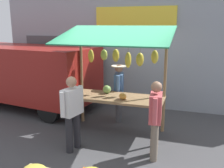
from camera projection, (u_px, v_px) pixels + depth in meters
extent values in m
plane|color=#424244|center=(116.00, 132.00, 6.14)|extent=(40.00, 40.00, 0.00)
cube|color=#8C939E|center=(138.00, 52.00, 7.78)|extent=(9.00, 0.25, 3.40)
cube|color=yellow|center=(135.00, 16.00, 7.43)|extent=(2.40, 0.06, 0.56)
cube|color=#47474C|center=(52.00, 67.00, 8.70)|extent=(1.90, 0.04, 2.10)
cube|color=olive|center=(116.00, 98.00, 5.94)|extent=(2.20, 0.90, 0.05)
cylinder|color=olive|center=(69.00, 116.00, 6.00)|extent=(0.06, 0.06, 0.83)
cylinder|color=olive|center=(157.00, 127.00, 5.36)|extent=(0.06, 0.06, 0.83)
cylinder|color=olive|center=(83.00, 106.00, 6.72)|extent=(0.06, 0.06, 0.83)
cylinder|color=olive|center=(162.00, 115.00, 6.08)|extent=(0.06, 0.06, 0.83)
cylinder|color=olive|center=(82.00, 78.00, 6.56)|extent=(0.07, 0.07, 2.35)
cylinder|color=olive|center=(165.00, 84.00, 5.91)|extent=(0.07, 0.07, 2.35)
cylinder|color=olive|center=(121.00, 41.00, 6.01)|extent=(2.12, 0.06, 0.06)
cube|color=#23724C|center=(114.00, 35.00, 5.47)|extent=(2.50, 1.46, 0.39)
cylinder|color=brown|center=(155.00, 46.00, 5.74)|extent=(0.01, 0.01, 0.20)
ellipsoid|color=yellow|center=(155.00, 57.00, 5.79)|extent=(0.24, 0.24, 0.31)
cylinder|color=brown|center=(140.00, 47.00, 5.90)|extent=(0.01, 0.01, 0.27)
ellipsoid|color=yellow|center=(140.00, 60.00, 5.97)|extent=(0.24, 0.23, 0.32)
cylinder|color=brown|center=(128.00, 46.00, 5.96)|extent=(0.01, 0.01, 0.26)
ellipsoid|color=yellow|center=(128.00, 60.00, 6.03)|extent=(0.20, 0.20, 0.38)
cylinder|color=brown|center=(116.00, 45.00, 6.08)|extent=(0.01, 0.01, 0.20)
ellipsoid|color=yellow|center=(116.00, 55.00, 6.14)|extent=(0.22, 0.21, 0.31)
cylinder|color=brown|center=(104.00, 45.00, 6.19)|extent=(0.01, 0.01, 0.22)
ellipsoid|color=#B2CC4C|center=(104.00, 55.00, 6.25)|extent=(0.19, 0.16, 0.27)
cylinder|color=brown|center=(91.00, 45.00, 6.28)|extent=(0.01, 0.01, 0.24)
ellipsoid|color=yellow|center=(91.00, 56.00, 6.35)|extent=(0.21, 0.20, 0.32)
ellipsoid|color=orange|center=(123.00, 96.00, 5.71)|extent=(0.26, 0.25, 0.14)
sphere|color=#729E4C|center=(107.00, 89.00, 6.20)|extent=(0.20, 0.20, 0.20)
cylinder|color=#4C4C51|center=(119.00, 105.00, 6.91)|extent=(0.14, 0.14, 0.75)
cylinder|color=#4C4C51|center=(118.00, 108.00, 6.67)|extent=(0.14, 0.14, 0.75)
cube|color=#476B9E|center=(119.00, 84.00, 6.64)|extent=(0.31, 0.49, 0.53)
cylinder|color=#476B9E|center=(120.00, 80.00, 6.92)|extent=(0.09, 0.09, 0.49)
cylinder|color=#476B9E|center=(118.00, 85.00, 6.36)|extent=(0.09, 0.09, 0.49)
sphere|color=#8C664C|center=(119.00, 68.00, 6.55)|extent=(0.21, 0.21, 0.21)
cylinder|color=beige|center=(119.00, 66.00, 6.54)|extent=(0.39, 0.39, 0.02)
cylinder|color=#232328|center=(69.00, 135.00, 5.08)|extent=(0.14, 0.14, 0.76)
cylinder|color=#232328|center=(77.00, 130.00, 5.29)|extent=(0.14, 0.14, 0.76)
cube|color=silver|center=(72.00, 102.00, 5.04)|extent=(0.30, 0.49, 0.54)
cylinder|color=silver|center=(62.00, 105.00, 4.78)|extent=(0.09, 0.09, 0.50)
cylinder|color=silver|center=(81.00, 97.00, 5.28)|extent=(0.09, 0.09, 0.50)
sphere|color=#A87A5B|center=(71.00, 82.00, 4.94)|extent=(0.21, 0.21, 0.21)
cylinder|color=#726656|center=(154.00, 142.00, 4.76)|extent=(0.14, 0.14, 0.75)
cylinder|color=#726656|center=(155.00, 137.00, 4.99)|extent=(0.14, 0.14, 0.75)
cube|color=#BF4C51|center=(156.00, 108.00, 4.73)|extent=(0.27, 0.47, 0.53)
cylinder|color=#BF4C51|center=(155.00, 112.00, 4.45)|extent=(0.09, 0.09, 0.49)
cylinder|color=#BF4C51|center=(156.00, 102.00, 5.00)|extent=(0.09, 0.09, 0.49)
sphere|color=#8C664C|center=(157.00, 87.00, 4.64)|extent=(0.21, 0.21, 0.21)
cube|color=maroon|center=(26.00, 71.00, 7.85)|extent=(4.60, 2.39, 1.55)
cylinder|color=black|center=(14.00, 85.00, 9.39)|extent=(0.68, 0.26, 0.66)
cylinder|color=black|center=(49.00, 110.00, 6.67)|extent=(0.68, 0.26, 0.66)
cylinder|color=black|center=(83.00, 95.00, 8.13)|extent=(0.68, 0.26, 0.66)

